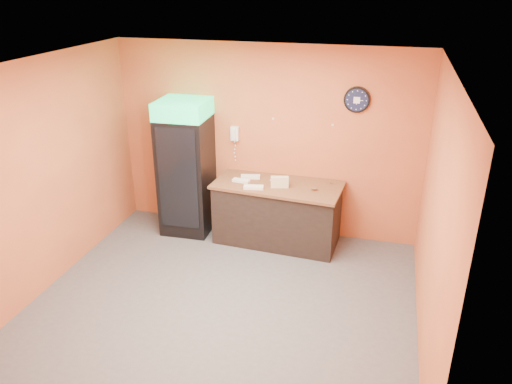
% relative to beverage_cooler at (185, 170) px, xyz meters
% --- Properties ---
extents(floor, '(4.50, 4.50, 0.00)m').
position_rel_beverage_cooler_xyz_m(floor, '(1.13, -1.60, -0.99)').
color(floor, '#47474C').
rests_on(floor, ground).
extents(back_wall, '(4.50, 0.02, 2.80)m').
position_rel_beverage_cooler_xyz_m(back_wall, '(1.13, 0.40, 0.41)').
color(back_wall, '#C86838').
rests_on(back_wall, floor).
extents(left_wall, '(0.02, 4.00, 2.80)m').
position_rel_beverage_cooler_xyz_m(left_wall, '(-1.12, -1.60, 0.41)').
color(left_wall, '#C86838').
rests_on(left_wall, floor).
extents(right_wall, '(0.02, 4.00, 2.80)m').
position_rel_beverage_cooler_xyz_m(right_wall, '(3.38, -1.60, 0.41)').
color(right_wall, '#C86838').
rests_on(right_wall, floor).
extents(ceiling, '(4.50, 4.00, 0.02)m').
position_rel_beverage_cooler_xyz_m(ceiling, '(1.13, -1.60, 1.81)').
color(ceiling, white).
rests_on(ceiling, back_wall).
extents(beverage_cooler, '(0.73, 0.75, 2.02)m').
position_rel_beverage_cooler_xyz_m(beverage_cooler, '(0.00, 0.00, 0.00)').
color(beverage_cooler, black).
rests_on(beverage_cooler, floor).
extents(prep_counter, '(1.79, 0.87, 0.87)m').
position_rel_beverage_cooler_xyz_m(prep_counter, '(1.41, 0.01, -0.55)').
color(prep_counter, black).
rests_on(prep_counter, floor).
extents(wall_clock, '(0.35, 0.06, 0.35)m').
position_rel_beverage_cooler_xyz_m(wall_clock, '(2.39, 0.37, 1.11)').
color(wall_clock, black).
rests_on(wall_clock, back_wall).
extents(wall_phone, '(0.11, 0.10, 0.21)m').
position_rel_beverage_cooler_xyz_m(wall_phone, '(0.67, 0.34, 0.51)').
color(wall_phone, white).
rests_on(wall_phone, back_wall).
extents(butcher_paper, '(1.86, 0.99, 0.04)m').
position_rel_beverage_cooler_xyz_m(butcher_paper, '(1.41, 0.01, -0.09)').
color(butcher_paper, brown).
rests_on(butcher_paper, prep_counter).
extents(sub_roll_stack, '(0.26, 0.14, 0.16)m').
position_rel_beverage_cooler_xyz_m(sub_roll_stack, '(1.46, -0.10, 0.00)').
color(sub_roll_stack, beige).
rests_on(sub_roll_stack, butcher_paper).
extents(wrapped_sandwich_left, '(0.26, 0.13, 0.04)m').
position_rel_beverage_cooler_xyz_m(wrapped_sandwich_left, '(0.88, -0.06, -0.06)').
color(wrapped_sandwich_left, white).
rests_on(wrapped_sandwich_left, butcher_paper).
extents(wrapped_sandwich_mid, '(0.29, 0.16, 0.04)m').
position_rel_beverage_cooler_xyz_m(wrapped_sandwich_mid, '(1.12, -0.25, -0.06)').
color(wrapped_sandwich_mid, white).
rests_on(wrapped_sandwich_mid, butcher_paper).
extents(wrapped_sandwich_right, '(0.30, 0.17, 0.04)m').
position_rel_beverage_cooler_xyz_m(wrapped_sandwich_right, '(0.97, 0.12, -0.06)').
color(wrapped_sandwich_right, white).
rests_on(wrapped_sandwich_right, butcher_paper).
extents(kitchen_tool, '(0.06, 0.06, 0.06)m').
position_rel_beverage_cooler_xyz_m(kitchen_tool, '(1.43, 0.09, -0.05)').
color(kitchen_tool, silver).
rests_on(kitchen_tool, butcher_paper).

